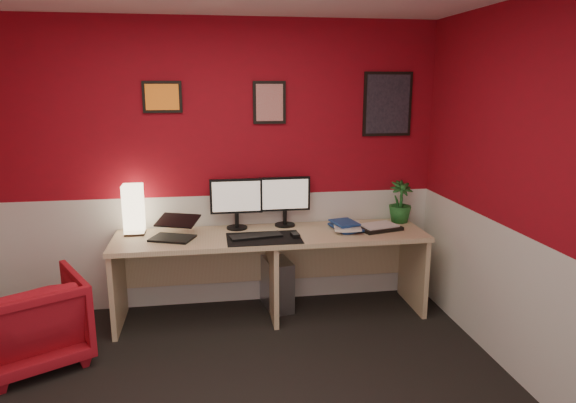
% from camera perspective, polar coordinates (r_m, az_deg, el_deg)
% --- Properties ---
extents(wall_back, '(4.00, 0.01, 2.50)m').
position_cam_1_polar(wall_back, '(4.49, -8.69, 3.77)').
color(wall_back, maroon).
rests_on(wall_back, ground).
extents(wall_right, '(0.01, 3.50, 2.50)m').
position_cam_1_polar(wall_right, '(3.43, 27.25, -0.40)').
color(wall_right, maroon).
rests_on(wall_right, ground).
extents(wainscot_back, '(4.00, 0.01, 1.00)m').
position_cam_1_polar(wainscot_back, '(4.66, -8.38, -5.37)').
color(wainscot_back, silver).
rests_on(wainscot_back, ground).
extents(wainscot_right, '(0.01, 3.50, 1.00)m').
position_cam_1_polar(wainscot_right, '(3.66, 25.95, -11.92)').
color(wainscot_right, silver).
rests_on(wainscot_right, ground).
extents(desk, '(2.60, 0.65, 0.73)m').
position_cam_1_polar(desk, '(4.42, -1.79, -8.15)').
color(desk, tan).
rests_on(desk, ground).
extents(shoji_lamp, '(0.16, 0.16, 0.40)m').
position_cam_1_polar(shoji_lamp, '(4.43, -16.79, -0.99)').
color(shoji_lamp, '#FFE5B2').
rests_on(shoji_lamp, desk).
extents(laptop, '(0.39, 0.34, 0.22)m').
position_cam_1_polar(laptop, '(4.22, -12.80, -2.70)').
color(laptop, black).
rests_on(laptop, desk).
extents(monitor_left, '(0.45, 0.06, 0.58)m').
position_cam_1_polar(monitor_left, '(4.41, -5.77, 0.62)').
color(monitor_left, black).
rests_on(monitor_left, desk).
extents(monitor_right, '(0.45, 0.06, 0.58)m').
position_cam_1_polar(monitor_right, '(4.47, -0.35, 0.88)').
color(monitor_right, black).
rests_on(monitor_right, desk).
extents(desk_mat, '(0.60, 0.38, 0.01)m').
position_cam_1_polar(desk_mat, '(4.17, -2.70, -4.10)').
color(desk_mat, black).
rests_on(desk_mat, desk).
extents(keyboard, '(0.44, 0.21, 0.02)m').
position_cam_1_polar(keyboard, '(4.19, -3.58, -3.86)').
color(keyboard, black).
rests_on(keyboard, desk_mat).
extents(mouse, '(0.07, 0.11, 0.03)m').
position_cam_1_polar(mouse, '(4.19, 0.82, -3.75)').
color(mouse, black).
rests_on(mouse, desk_mat).
extents(book_bottom, '(0.29, 0.36, 0.03)m').
position_cam_1_polar(book_bottom, '(4.41, 5.24, -3.05)').
color(book_bottom, navy).
rests_on(book_bottom, desk).
extents(book_middle, '(0.28, 0.35, 0.02)m').
position_cam_1_polar(book_middle, '(4.40, 5.13, -2.76)').
color(book_middle, silver).
rests_on(book_middle, book_bottom).
extents(book_top, '(0.24, 0.29, 0.02)m').
position_cam_1_polar(book_top, '(4.38, 5.19, -2.51)').
color(book_top, navy).
rests_on(book_top, book_middle).
extents(zen_tray, '(0.40, 0.33, 0.03)m').
position_cam_1_polar(zen_tray, '(4.50, 10.04, -2.87)').
color(zen_tray, black).
rests_on(zen_tray, desk).
extents(potted_plant, '(0.24, 0.24, 0.37)m').
position_cam_1_polar(potted_plant, '(4.73, 12.37, -0.04)').
color(potted_plant, '#19591E').
rests_on(potted_plant, desk).
extents(pc_tower, '(0.28, 0.48, 0.45)m').
position_cam_1_polar(pc_tower, '(4.64, -1.35, -8.96)').
color(pc_tower, '#99999E').
rests_on(pc_tower, ground).
extents(armchair, '(0.93, 0.94, 0.64)m').
position_cam_1_polar(armchair, '(4.14, -26.66, -11.79)').
color(armchair, '#B1111E').
rests_on(armchair, ground).
extents(art_left, '(0.32, 0.02, 0.26)m').
position_cam_1_polar(art_left, '(4.44, -13.81, 11.22)').
color(art_left, orange).
rests_on(art_left, wall_back).
extents(art_center, '(0.28, 0.02, 0.36)m').
position_cam_1_polar(art_center, '(4.46, -2.08, 10.94)').
color(art_center, red).
rests_on(art_center, wall_back).
extents(art_right, '(0.44, 0.02, 0.56)m').
position_cam_1_polar(art_right, '(4.70, 11.01, 10.58)').
color(art_right, black).
rests_on(art_right, wall_back).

